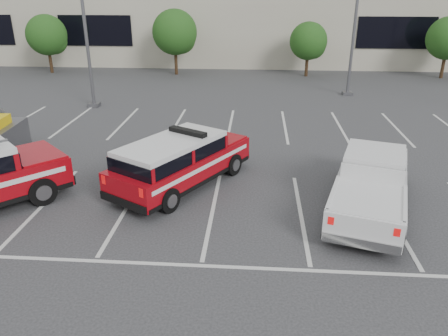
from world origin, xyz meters
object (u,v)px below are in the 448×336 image
object	(u,v)px
tree_left	(48,36)
fire_chief_suv	(180,165)
white_pickup	(370,188)
convention_building	(247,5)
tree_mid_right	(309,42)
light_pole_left	(83,11)
tree_mid_left	(176,34)
light_pole_mid	(357,8)

from	to	relation	value
tree_left	fire_chief_suv	size ratio (longest dim) A/B	0.77
fire_chief_suv	white_pickup	xyz separation A→B (m)	(6.09, -1.22, -0.09)
fire_chief_suv	white_pickup	world-z (taller)	fire_chief_suv
convention_building	fire_chief_suv	size ratio (longest dim) A/B	10.51
tree_mid_right	light_pole_left	size ratio (longest dim) A/B	0.39
light_pole_left	fire_chief_suv	world-z (taller)	light_pole_left
white_pickup	fire_chief_suv	bearing A→B (deg)	-174.42
tree_mid_left	tree_mid_right	xyz separation A→B (m)	(10.00, -0.00, -0.54)
tree_mid_left	tree_mid_right	bearing A→B (deg)	-0.00
tree_mid_left	convention_building	bearing A→B (deg)	62.60
tree_mid_right	white_pickup	world-z (taller)	tree_mid_right
tree_mid_left	tree_mid_right	size ratio (longest dim) A/B	1.21
tree_mid_right	white_pickup	bearing A→B (deg)	-90.74
white_pickup	light_pole_mid	bearing A→B (deg)	98.88
tree_left	tree_mid_left	bearing A→B (deg)	0.00
convention_building	light_pole_left	world-z (taller)	convention_building
tree_mid_right	light_pole_mid	bearing A→B (deg)	-72.48
tree_mid_left	fire_chief_suv	bearing A→B (deg)	-79.84
convention_building	tree_mid_left	distance (m)	11.19
fire_chief_suv	convention_building	bearing A→B (deg)	118.04
light_pole_mid	convention_building	bearing A→B (deg)	113.26
tree_mid_left	light_pole_mid	distance (m)	13.53
fire_chief_suv	tree_left	bearing A→B (deg)	154.72
light_pole_mid	white_pickup	xyz separation A→B (m)	(-2.19, -15.46, -4.49)
convention_building	tree_left	world-z (taller)	convention_building
light_pole_mid	white_pickup	world-z (taller)	light_pole_mid
tree_mid_left	light_pole_left	distance (m)	10.73
light_pole_mid	fire_chief_suv	bearing A→B (deg)	-120.16
convention_building	fire_chief_suv	bearing A→B (deg)	-92.77
convention_building	light_pole_mid	xyz separation A→B (m)	(6.82, -15.86, 0.47)
tree_mid_left	fire_chief_suv	xyz separation A→B (m)	(3.63, -20.28, -2.25)
convention_building	tree_mid_right	bearing A→B (deg)	-63.43
light_pole_mid	fire_chief_suv	distance (m)	17.05
tree_mid_left	fire_chief_suv	world-z (taller)	tree_mid_left
tree_mid_right	fire_chief_suv	bearing A→B (deg)	-107.42
light_pole_left	fire_chief_suv	bearing A→B (deg)	-56.70
tree_mid_left	white_pickup	world-z (taller)	tree_mid_left
tree_mid_right	light_pole_left	bearing A→B (deg)	-142.50
light_pole_left	white_pickup	world-z (taller)	light_pole_left
light_pole_left	white_pickup	xyz separation A→B (m)	(12.81, -11.46, -4.49)
convention_building	tree_left	bearing A→B (deg)	-146.95
convention_building	tree_mid_left	xyz separation A→B (m)	(-5.09, -9.82, -1.68)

